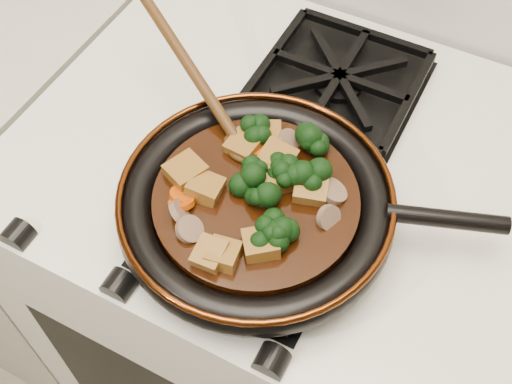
% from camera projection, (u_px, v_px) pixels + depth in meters
% --- Properties ---
extents(stove, '(0.76, 0.60, 0.90)m').
position_uv_depth(stove, '(285.00, 299.00, 1.24)').
color(stove, silver).
rests_on(stove, ground).
extents(burner_grate_front, '(0.23, 0.23, 0.03)m').
position_uv_depth(burner_grate_front, '(250.00, 225.00, 0.79)').
color(burner_grate_front, black).
rests_on(burner_grate_front, stove).
extents(burner_grate_back, '(0.23, 0.23, 0.03)m').
position_uv_depth(burner_grate_back, '(339.00, 81.00, 0.93)').
color(burner_grate_back, black).
rests_on(burner_grate_back, stove).
extents(skillet, '(0.45, 0.34, 0.05)m').
position_uv_depth(skillet, '(258.00, 205.00, 0.77)').
color(skillet, black).
rests_on(skillet, burner_grate_front).
extents(braising_sauce, '(0.25, 0.25, 0.02)m').
position_uv_depth(braising_sauce, '(256.00, 202.00, 0.77)').
color(braising_sauce, black).
rests_on(braising_sauce, skillet).
extents(tofu_cube_0, '(0.04, 0.04, 0.03)m').
position_uv_depth(tofu_cube_0, '(277.00, 159.00, 0.78)').
color(tofu_cube_0, brown).
rests_on(tofu_cube_0, braising_sauce).
extents(tofu_cube_1, '(0.06, 0.06, 0.03)m').
position_uv_depth(tofu_cube_1, '(186.00, 172.00, 0.77)').
color(tofu_cube_1, brown).
rests_on(tofu_cube_1, braising_sauce).
extents(tofu_cube_2, '(0.05, 0.05, 0.03)m').
position_uv_depth(tofu_cube_2, '(261.00, 244.00, 0.71)').
color(tofu_cube_2, brown).
rests_on(tofu_cube_2, braising_sauce).
extents(tofu_cube_3, '(0.04, 0.04, 0.02)m').
position_uv_depth(tofu_cube_3, '(223.00, 255.00, 0.71)').
color(tofu_cube_3, brown).
rests_on(tofu_cube_3, braising_sauce).
extents(tofu_cube_4, '(0.05, 0.05, 0.02)m').
position_uv_depth(tofu_cube_4, '(267.00, 135.00, 0.80)').
color(tofu_cube_4, brown).
rests_on(tofu_cube_4, braising_sauce).
extents(tofu_cube_5, '(0.05, 0.05, 0.03)m').
position_uv_depth(tofu_cube_5, '(311.00, 190.00, 0.75)').
color(tofu_cube_5, brown).
rests_on(tofu_cube_5, braising_sauce).
extents(tofu_cube_6, '(0.04, 0.04, 0.03)m').
position_uv_depth(tofu_cube_6, '(210.00, 254.00, 0.71)').
color(tofu_cube_6, brown).
rests_on(tofu_cube_6, braising_sauce).
extents(tofu_cube_7, '(0.04, 0.04, 0.03)m').
position_uv_depth(tofu_cube_7, '(205.00, 188.00, 0.76)').
color(tofu_cube_7, brown).
rests_on(tofu_cube_7, braising_sauce).
extents(tofu_cube_8, '(0.06, 0.06, 0.02)m').
position_uv_depth(tofu_cube_8, '(274.00, 179.00, 0.76)').
color(tofu_cube_8, brown).
rests_on(tofu_cube_8, braising_sauce).
extents(tofu_cube_9, '(0.04, 0.04, 0.03)m').
position_uv_depth(tofu_cube_9, '(244.00, 146.00, 0.79)').
color(tofu_cube_9, brown).
rests_on(tofu_cube_9, braising_sauce).
extents(broccoli_floret_0, '(0.09, 0.09, 0.06)m').
position_uv_depth(broccoli_floret_0, '(312.00, 145.00, 0.79)').
color(broccoli_floret_0, black).
rests_on(broccoli_floret_0, braising_sauce).
extents(broccoli_floret_1, '(0.08, 0.09, 0.07)m').
position_uv_depth(broccoli_floret_1, '(263.00, 199.00, 0.75)').
color(broccoli_floret_1, black).
rests_on(broccoli_floret_1, braising_sauce).
extents(broccoli_floret_2, '(0.09, 0.08, 0.06)m').
position_uv_depth(broccoli_floret_2, '(249.00, 179.00, 0.76)').
color(broccoli_floret_2, black).
rests_on(broccoli_floret_2, braising_sauce).
extents(broccoli_floret_3, '(0.07, 0.08, 0.07)m').
position_uv_depth(broccoli_floret_3, '(282.00, 173.00, 0.76)').
color(broccoli_floret_3, black).
rests_on(broccoli_floret_3, braising_sauce).
extents(broccoli_floret_4, '(0.08, 0.08, 0.05)m').
position_uv_depth(broccoli_floret_4, '(257.00, 131.00, 0.81)').
color(broccoli_floret_4, black).
rests_on(broccoli_floret_4, braising_sauce).
extents(broccoli_floret_5, '(0.07, 0.08, 0.05)m').
position_uv_depth(broccoli_floret_5, '(281.00, 226.00, 0.73)').
color(broccoli_floret_5, black).
rests_on(broccoli_floret_5, braising_sauce).
extents(broccoli_floret_6, '(0.08, 0.09, 0.06)m').
position_uv_depth(broccoli_floret_6, '(270.00, 239.00, 0.71)').
color(broccoli_floret_6, black).
rests_on(broccoli_floret_6, braising_sauce).
extents(broccoli_floret_7, '(0.08, 0.08, 0.07)m').
position_uv_depth(broccoli_floret_7, '(306.00, 176.00, 0.76)').
color(broccoli_floret_7, black).
rests_on(broccoli_floret_7, braising_sauce).
extents(carrot_coin_0, '(0.04, 0.03, 0.03)m').
position_uv_depth(carrot_coin_0, '(182.00, 203.00, 0.75)').
color(carrot_coin_0, '#B33C04').
rests_on(carrot_coin_0, braising_sauce).
extents(carrot_coin_1, '(0.03, 0.03, 0.01)m').
position_uv_depth(carrot_coin_1, '(256.00, 149.00, 0.79)').
color(carrot_coin_1, '#B33C04').
rests_on(carrot_coin_1, braising_sauce).
extents(carrot_coin_2, '(0.03, 0.03, 0.02)m').
position_uv_depth(carrot_coin_2, '(261.00, 134.00, 0.81)').
color(carrot_coin_2, '#B33C04').
rests_on(carrot_coin_2, braising_sauce).
extents(carrot_coin_3, '(0.03, 0.03, 0.02)m').
position_uv_depth(carrot_coin_3, '(279.00, 171.00, 0.78)').
color(carrot_coin_3, '#B33C04').
rests_on(carrot_coin_3, braising_sauce).
extents(carrot_coin_4, '(0.03, 0.03, 0.02)m').
position_uv_depth(carrot_coin_4, '(182.00, 195.00, 0.75)').
color(carrot_coin_4, '#B33C04').
rests_on(carrot_coin_4, braising_sauce).
extents(carrot_coin_5, '(0.03, 0.03, 0.01)m').
position_uv_depth(carrot_coin_5, '(261.00, 135.00, 0.81)').
color(carrot_coin_5, '#B33C04').
rests_on(carrot_coin_5, braising_sauce).
extents(mushroom_slice_0, '(0.05, 0.04, 0.03)m').
position_uv_depth(mushroom_slice_0, '(182.00, 214.00, 0.74)').
color(mushroom_slice_0, brown).
rests_on(mushroom_slice_0, braising_sauce).
extents(mushroom_slice_1, '(0.05, 0.05, 0.02)m').
position_uv_depth(mushroom_slice_1, '(332.00, 191.00, 0.76)').
color(mushroom_slice_1, brown).
rests_on(mushroom_slice_1, braising_sauce).
extents(mushroom_slice_2, '(0.03, 0.04, 0.02)m').
position_uv_depth(mushroom_slice_2, '(190.00, 229.00, 0.72)').
color(mushroom_slice_2, brown).
rests_on(mushroom_slice_2, braising_sauce).
extents(mushroom_slice_3, '(0.03, 0.03, 0.03)m').
position_uv_depth(mushroom_slice_3, '(288.00, 141.00, 0.80)').
color(mushroom_slice_3, brown).
rests_on(mushroom_slice_3, braising_sauce).
extents(mushroom_slice_4, '(0.03, 0.04, 0.03)m').
position_uv_depth(mushroom_slice_4, '(329.00, 217.00, 0.73)').
color(mushroom_slice_4, brown).
rests_on(mushroom_slice_4, braising_sauce).
extents(wooden_spoon, '(0.15, 0.10, 0.26)m').
position_uv_depth(wooden_spoon, '(211.00, 99.00, 0.81)').
color(wooden_spoon, '#40250D').
rests_on(wooden_spoon, braising_sauce).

